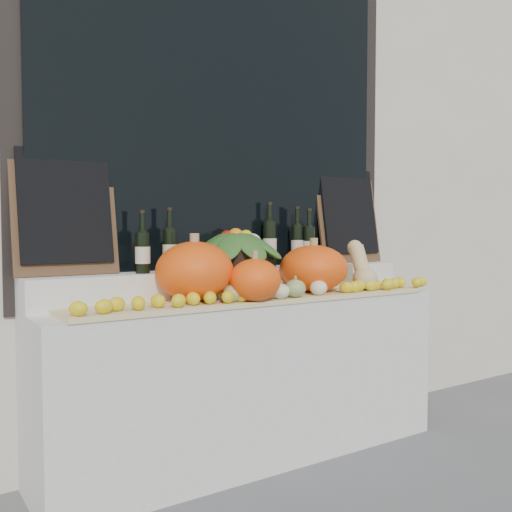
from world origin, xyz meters
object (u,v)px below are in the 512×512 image
produce_bowl (236,249)px  wine_bottle_tall (270,243)px  butternut_squash (362,269)px  pumpkin_left (195,271)px  pumpkin_right (314,268)px

produce_bowl → wine_bottle_tall: size_ratio=1.49×
butternut_squash → produce_bowl: (-0.70, 0.29, 0.13)m
butternut_squash → pumpkin_left: bearing=175.3°
pumpkin_right → butternut_squash: bearing=-13.0°
pumpkin_right → produce_bowl: bearing=150.6°
pumpkin_right → butternut_squash: butternut_squash is taller
pumpkin_right → butternut_squash: 0.32m
pumpkin_left → pumpkin_right: (0.75, -0.02, -0.02)m
pumpkin_left → pumpkin_right: pumpkin_left is taller
pumpkin_left → butternut_squash: pumpkin_left is taller
butternut_squash → pumpkin_right: bearing=167.0°
pumpkin_left → produce_bowl: 0.43m
pumpkin_left → butternut_squash: size_ratio=1.34×
pumpkin_left → wine_bottle_tall: bearing=21.2°
butternut_squash → wine_bottle_tall: bearing=143.0°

